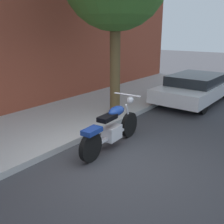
{
  "coord_description": "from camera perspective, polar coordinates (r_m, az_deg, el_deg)",
  "views": [
    {
      "loc": [
        -3.7,
        -2.68,
        2.55
      ],
      "look_at": [
        0.57,
        0.57,
        0.85
      ],
      "focal_mm": 41.32,
      "sensor_mm": 36.0,
      "label": 1
    }
  ],
  "objects": [
    {
      "name": "ground_plane",
      "position": [
        5.23,
        1.23,
        -11.58
      ],
      "size": [
        60.0,
        60.0,
        0.0
      ],
      "primitive_type": "plane",
      "color": "#38383D"
    },
    {
      "name": "motorcycle",
      "position": [
        5.76,
        -0.06,
        -3.64
      ],
      "size": [
        2.18,
        0.7,
        1.12
      ],
      "color": "black",
      "rests_on": "ground"
    },
    {
      "name": "parked_car_white",
      "position": [
        10.1,
        18.12,
        5.27
      ],
      "size": [
        4.22,
        1.85,
        1.03
      ],
      "color": "black",
      "rests_on": "ground"
    },
    {
      "name": "sidewalk",
      "position": [
        7.08,
        -17.57,
        -3.81
      ],
      "size": [
        20.26,
        2.99,
        0.14
      ],
      "primitive_type": "cube",
      "color": "#AFAFAF",
      "rests_on": "ground"
    }
  ]
}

